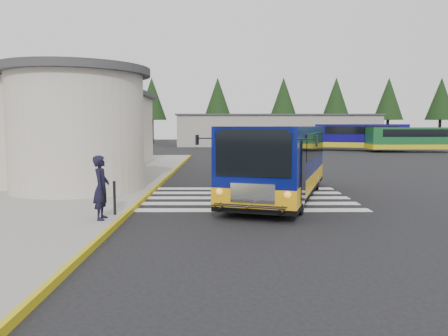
{
  "coord_description": "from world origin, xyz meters",
  "views": [
    {
      "loc": [
        -1.21,
        -16.93,
        2.69
      ],
      "look_at": [
        -1.17,
        -0.5,
        1.1
      ],
      "focal_mm": 35.0,
      "sensor_mm": 36.0,
      "label": 1
    }
  ],
  "objects_px": {
    "pedestrian_b": "(87,173)",
    "far_bus_b": "(410,138)",
    "bollard": "(115,198)",
    "far_bus_a": "(361,136)",
    "transit_bus": "(280,164)",
    "pedestrian_a": "(101,188)"
  },
  "relations": [
    {
      "from": "transit_bus",
      "to": "far_bus_b",
      "type": "distance_m",
      "value": 33.12
    },
    {
      "from": "transit_bus",
      "to": "far_bus_b",
      "type": "relative_size",
      "value": 1.14
    },
    {
      "from": "far_bus_a",
      "to": "far_bus_b",
      "type": "height_order",
      "value": "far_bus_a"
    },
    {
      "from": "bollard",
      "to": "transit_bus",
      "type": "bearing_deg",
      "value": 36.19
    },
    {
      "from": "transit_bus",
      "to": "pedestrian_a",
      "type": "height_order",
      "value": "transit_bus"
    },
    {
      "from": "pedestrian_b",
      "to": "bollard",
      "type": "xyz_separation_m",
      "value": [
        1.91,
        -3.68,
        -0.31
      ]
    },
    {
      "from": "pedestrian_a",
      "to": "far_bus_b",
      "type": "xyz_separation_m",
      "value": [
        22.41,
        32.85,
        0.4
      ]
    },
    {
      "from": "bollard",
      "to": "far_bus_a",
      "type": "height_order",
      "value": "far_bus_a"
    },
    {
      "from": "bollard",
      "to": "far_bus_a",
      "type": "xyz_separation_m",
      "value": [
        18.06,
        34.88,
        0.96
      ]
    },
    {
      "from": "bollard",
      "to": "far_bus_b",
      "type": "height_order",
      "value": "far_bus_b"
    },
    {
      "from": "bollard",
      "to": "far_bus_a",
      "type": "relative_size",
      "value": 0.1
    },
    {
      "from": "transit_bus",
      "to": "pedestrian_a",
      "type": "distance_m",
      "value": 7.0
    },
    {
      "from": "transit_bus",
      "to": "pedestrian_a",
      "type": "xyz_separation_m",
      "value": [
        -5.41,
        -4.43,
        -0.25
      ]
    },
    {
      "from": "pedestrian_b",
      "to": "bollard",
      "type": "distance_m",
      "value": 4.16
    },
    {
      "from": "pedestrian_b",
      "to": "transit_bus",
      "type": "bearing_deg",
      "value": 56.82
    },
    {
      "from": "pedestrian_a",
      "to": "pedestrian_b",
      "type": "bearing_deg",
      "value": 18.87
    },
    {
      "from": "far_bus_b",
      "to": "transit_bus",
      "type": "bearing_deg",
      "value": 147.67
    },
    {
      "from": "transit_bus",
      "to": "far_bus_a",
      "type": "height_order",
      "value": "far_bus_a"
    },
    {
      "from": "pedestrian_b",
      "to": "far_bus_b",
      "type": "relative_size",
      "value": 0.19
    },
    {
      "from": "bollard",
      "to": "pedestrian_b",
      "type": "bearing_deg",
      "value": 117.36
    },
    {
      "from": "pedestrian_b",
      "to": "far_bus_b",
      "type": "xyz_separation_m",
      "value": [
        24.12,
        28.55,
        0.47
      ]
    },
    {
      "from": "far_bus_a",
      "to": "far_bus_b",
      "type": "xyz_separation_m",
      "value": [
        4.15,
        -2.65,
        -0.18
      ]
    }
  ]
}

